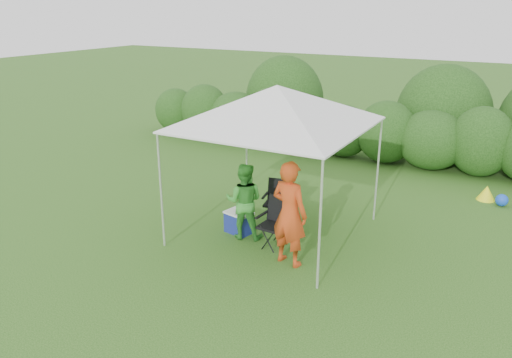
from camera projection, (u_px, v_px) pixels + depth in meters
The scene contains 10 objects.
ground at pixel (263, 242), 9.25m from camera, with size 70.00×70.00×0.00m, color #396821.
hedge at pixel (366, 131), 13.91m from camera, with size 14.79×1.53×1.80m.
canopy at pixel (277, 106), 8.85m from camera, with size 3.10×3.10×2.83m.
chair_right at pixel (276, 219), 8.97m from camera, with size 0.59×0.54×0.90m.
chair_left at pixel (278, 198), 10.06m from camera, with size 0.59×0.55×0.83m.
man at pixel (289, 214), 8.21m from camera, with size 0.66×0.43×1.81m, color #CC4117.
woman at pixel (244, 201), 9.21m from camera, with size 0.71×0.55×1.45m, color green.
cooler at pixel (239, 222), 9.57m from camera, with size 0.57×0.47×0.43m.
bottle at pixel (240, 207), 9.39m from camera, with size 0.07×0.07×0.27m, color #592D0C.
lawn_toy at pixel (490, 195), 11.10m from camera, with size 0.67×0.56×0.33m.
Camera 1 is at (3.95, -7.35, 4.16)m, focal length 35.00 mm.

